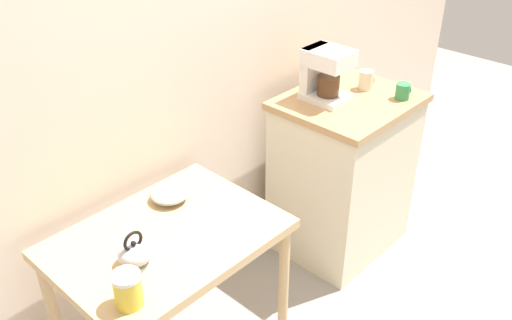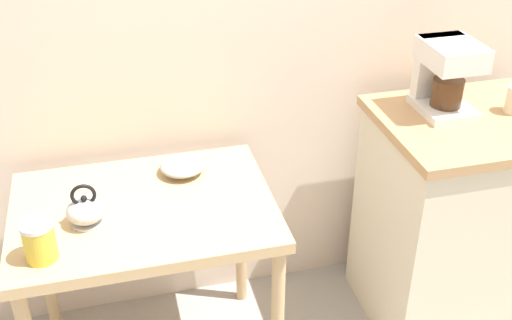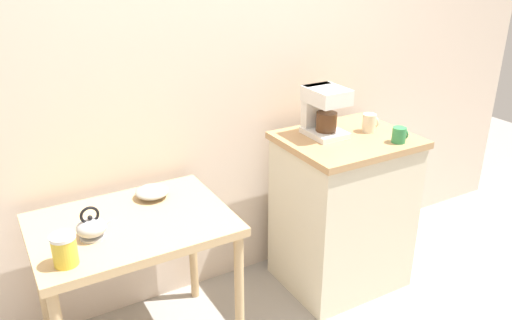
{
  "view_description": "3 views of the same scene",
  "coord_description": "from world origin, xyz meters",
  "px_view_note": "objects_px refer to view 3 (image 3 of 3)",
  "views": [
    {
      "loc": [
        -1.59,
        -1.35,
        2.07
      ],
      "look_at": [
        -0.12,
        0.02,
        0.85
      ],
      "focal_mm": 39.06,
      "sensor_mm": 36.0,
      "label": 1
    },
    {
      "loc": [
        -0.67,
        -1.7,
        1.92
      ],
      "look_at": [
        -0.24,
        -0.02,
        0.88
      ],
      "focal_mm": 44.48,
      "sensor_mm": 36.0,
      "label": 2
    },
    {
      "loc": [
        -1.1,
        -1.93,
        1.86
      ],
      "look_at": [
        -0.01,
        -0.02,
        0.92
      ],
      "focal_mm": 36.09,
      "sensor_mm": 36.0,
      "label": 3
    }
  ],
  "objects_px": {
    "mug_small_cream": "(369,123)",
    "teakettle": "(92,227)",
    "mug_tall_green": "(399,135)",
    "canister_enamel": "(65,250)",
    "bowl_stoneware": "(152,192)",
    "coffee_maker": "(323,109)"
  },
  "relations": [
    {
      "from": "mug_small_cream",
      "to": "teakettle",
      "type": "bearing_deg",
      "value": -177.5
    },
    {
      "from": "teakettle",
      "to": "mug_tall_green",
      "type": "distance_m",
      "value": 1.56
    },
    {
      "from": "mug_small_cream",
      "to": "mug_tall_green",
      "type": "bearing_deg",
      "value": -83.49
    },
    {
      "from": "canister_enamel",
      "to": "mug_tall_green",
      "type": "relative_size",
      "value": 1.57
    },
    {
      "from": "mug_tall_green",
      "to": "mug_small_cream",
      "type": "relative_size",
      "value": 0.82
    },
    {
      "from": "bowl_stoneware",
      "to": "coffee_maker",
      "type": "relative_size",
      "value": 0.61
    },
    {
      "from": "teakettle",
      "to": "mug_tall_green",
      "type": "height_order",
      "value": "mug_tall_green"
    },
    {
      "from": "canister_enamel",
      "to": "coffee_maker",
      "type": "xyz_separation_m",
      "value": [
        1.4,
        0.3,
        0.25
      ]
    },
    {
      "from": "canister_enamel",
      "to": "mug_small_cream",
      "type": "relative_size",
      "value": 1.29
    },
    {
      "from": "coffee_maker",
      "to": "mug_tall_green",
      "type": "xyz_separation_m",
      "value": [
        0.27,
        -0.29,
        -0.1
      ]
    },
    {
      "from": "bowl_stoneware",
      "to": "mug_small_cream",
      "type": "bearing_deg",
      "value": -7.41
    },
    {
      "from": "bowl_stoneware",
      "to": "coffee_maker",
      "type": "height_order",
      "value": "coffee_maker"
    },
    {
      "from": "bowl_stoneware",
      "to": "teakettle",
      "type": "distance_m",
      "value": 0.4
    },
    {
      "from": "teakettle",
      "to": "mug_small_cream",
      "type": "height_order",
      "value": "mug_small_cream"
    },
    {
      "from": "teakettle",
      "to": "coffee_maker",
      "type": "bearing_deg",
      "value": 6.98
    },
    {
      "from": "canister_enamel",
      "to": "mug_tall_green",
      "type": "xyz_separation_m",
      "value": [
        1.67,
        0.01,
        0.14
      ]
    },
    {
      "from": "teakettle",
      "to": "mug_small_cream",
      "type": "xyz_separation_m",
      "value": [
        1.52,
        0.07,
        0.17
      ]
    },
    {
      "from": "bowl_stoneware",
      "to": "canister_enamel",
      "type": "xyz_separation_m",
      "value": [
        -0.46,
        -0.36,
        0.03
      ]
    },
    {
      "from": "coffee_maker",
      "to": "mug_tall_green",
      "type": "relative_size",
      "value": 3.23
    },
    {
      "from": "canister_enamel",
      "to": "mug_tall_green",
      "type": "height_order",
      "value": "mug_tall_green"
    },
    {
      "from": "mug_tall_green",
      "to": "bowl_stoneware",
      "type": "bearing_deg",
      "value": 163.57
    },
    {
      "from": "bowl_stoneware",
      "to": "mug_tall_green",
      "type": "distance_m",
      "value": 1.27
    }
  ]
}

